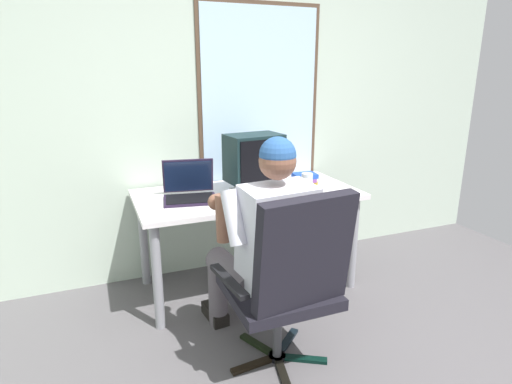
{
  "coord_description": "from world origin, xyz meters",
  "views": [
    {
      "loc": [
        -1.1,
        -1.01,
        1.57
      ],
      "look_at": [
        -0.19,
        1.25,
        0.86
      ],
      "focal_mm": 29.7,
      "sensor_mm": 36.0,
      "label": 1
    }
  ],
  "objects": [
    {
      "name": "wall_rear",
      "position": [
        0.01,
        2.12,
        1.33
      ],
      "size": [
        4.85,
        0.08,
        2.65
      ],
      "color": "#B4C5B2",
      "rests_on": "ground"
    },
    {
      "name": "office_chair",
      "position": [
        -0.22,
        0.71,
        0.56
      ],
      "size": [
        0.66,
        0.6,
        1.02
      ],
      "color": "black",
      "rests_on": "ground"
    },
    {
      "name": "person_seated",
      "position": [
        -0.25,
        0.98,
        0.65
      ],
      "size": [
        0.56,
        0.79,
        1.25
      ],
      "color": "#554E55",
      "rests_on": "ground"
    },
    {
      "name": "laptop",
      "position": [
        -0.5,
        1.7,
        0.79
      ],
      "size": [
        0.39,
        0.37,
        0.25
      ],
      "color": "black",
      "rests_on": "desk"
    },
    {
      "name": "book_stack",
      "position": [
        0.38,
        1.7,
        0.78
      ],
      "size": [
        0.19,
        0.15,
        0.09
      ],
      "color": "#AC8222",
      "rests_on": "desk"
    },
    {
      "name": "wine_glass",
      "position": [
        0.27,
        1.47,
        0.83
      ],
      "size": [
        0.08,
        0.08,
        0.15
      ],
      "color": "silver",
      "rests_on": "desk"
    },
    {
      "name": "desk",
      "position": [
        -0.09,
        1.68,
        0.64
      ],
      "size": [
        1.55,
        0.76,
        0.73
      ],
      "color": "gray",
      "rests_on": "ground"
    },
    {
      "name": "crt_monitor",
      "position": [
        -0.04,
        1.68,
        0.96
      ],
      "size": [
        0.4,
        0.3,
        0.41
      ],
      "color": "beige",
      "rests_on": "desk"
    }
  ]
}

